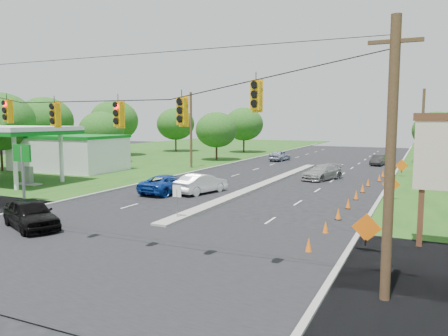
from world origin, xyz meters
The scene contains 38 objects.
ground centered at (0.00, 0.00, 0.00)m, with size 160.00×160.00×0.00m, color black.
grass_left centered at (-30.00, 20.00, 0.00)m, with size 40.00×160.00×0.06m, color #1E4714.
cross_street centered at (0.00, 0.00, 0.00)m, with size 160.00×14.00×0.02m, color black.
curb_left centered at (-10.10, 30.00, 0.00)m, with size 0.25×110.00×0.16m, color gray.
curb_right centered at (10.10, 30.00, 0.00)m, with size 0.25×110.00×0.16m, color gray.
median centered at (0.00, 21.00, 0.00)m, with size 1.00×34.00×0.18m, color gray.
median_sign centered at (0.00, 6.00, 1.46)m, with size 0.55×0.06×2.05m.
signal_span centered at (-0.05, -1.00, 4.97)m, with size 25.60×0.32×9.00m.
utility_pole_far_left centered at (-12.50, 30.00, 4.50)m, with size 0.28×0.28×9.00m, color #422D1C.
utility_pole_far_right centered at (12.50, 35.00, 4.50)m, with size 0.28×0.28×9.00m, color #422D1C.
gas_station centered at (-23.64, 20.24, 2.58)m, with size 18.40×19.70×5.20m.
cone_0 centered at (8.51, 3.00, 0.35)m, with size 0.32×0.32×0.70m, color orange.
cone_1 centered at (8.51, 6.50, 0.35)m, with size 0.32×0.32×0.70m, color orange.
cone_2 centered at (8.51, 10.00, 0.35)m, with size 0.32×0.32×0.70m, color orange.
cone_3 centered at (8.51, 13.50, 0.35)m, with size 0.32×0.32×0.70m, color orange.
cone_4 centered at (8.51, 17.00, 0.35)m, with size 0.32×0.32×0.70m, color orange.
cone_5 centered at (8.51, 20.50, 0.35)m, with size 0.32×0.32×0.70m, color orange.
cone_6 centered at (8.51, 24.00, 0.35)m, with size 0.32×0.32×0.70m, color orange.
cone_7 centered at (9.11, 27.50, 0.35)m, with size 0.32×0.32×0.70m, color orange.
cone_8 centered at (9.11, 31.00, 0.35)m, with size 0.32×0.32×0.70m, color orange.
cone_9 centered at (9.11, 34.50, 0.35)m, with size 0.32×0.32×0.70m, color orange.
work_sign_0 centered at (10.80, 4.00, 1.09)m, with size 1.27×0.58×1.37m.
work_sign_1 centered at (10.80, 18.00, 1.09)m, with size 1.27×0.58×1.37m.
work_sign_2 centered at (10.80, 32.00, 1.09)m, with size 1.27×0.58×1.37m.
tree_1 centered at (-30.00, 18.00, 5.58)m, with size 7.56×7.56×8.82m.
tree_2 centered at (-26.00, 30.00, 4.34)m, with size 5.88×5.88×6.86m.
tree_3 centered at (-32.00, 40.00, 5.58)m, with size 7.56×7.56×8.82m.
tree_4 centered at (-28.00, 52.00, 4.96)m, with size 6.72×6.72×7.84m.
tree_5 centered at (-14.00, 40.00, 4.34)m, with size 5.88×5.88×6.86m.
tree_6 centered at (-16.00, 55.00, 4.96)m, with size 6.72×6.72×7.84m.
tree_12 centered at (14.00, 48.00, 4.34)m, with size 5.88×5.88×6.86m.
tree_14 centered at (-34.00, 28.00, 5.58)m, with size 7.56×7.56×8.82m.
black_sedan centered at (-6.04, 0.92, 0.81)m, with size 1.91×4.74×1.62m, color black.
white_sedan centered at (-3.03, 14.73, 0.78)m, with size 1.65×4.74×1.56m, color silver.
blue_pickup centered at (-5.44, 13.68, 0.74)m, with size 2.45×5.31×1.48m, color navy.
silver_car_far centered at (3.97, 26.47, 0.73)m, with size 2.05×5.03×1.46m, color gray.
silver_car_oncoming centered at (-5.67, 43.25, 0.75)m, with size 1.78×4.42×1.51m, color #8E95AC.
dark_car_receding centered at (7.54, 42.86, 0.66)m, with size 1.39×3.99×1.32m, color black.
Camera 1 is at (13.01, -15.47, 5.86)m, focal length 35.00 mm.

